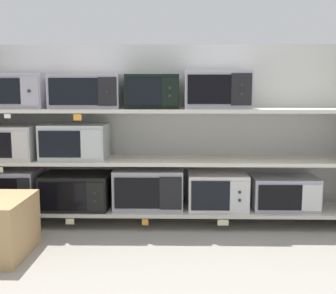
% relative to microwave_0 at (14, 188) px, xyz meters
% --- Properties ---
extents(ground, '(7.17, 6.00, 0.02)m').
position_rel_microwave_0_xyz_m(ground, '(1.32, -1.00, -0.31)').
color(ground, gray).
extents(back_panel, '(3.37, 0.04, 1.52)m').
position_rel_microwave_0_xyz_m(back_panel, '(1.32, 0.24, 0.46)').
color(back_panel, '#B2B2AD').
rests_on(back_panel, ground).
extents(shelf_0, '(3.17, 0.43, 0.03)m').
position_rel_microwave_0_xyz_m(shelf_0, '(1.32, 0.00, -0.18)').
color(shelf_0, beige).
rests_on(shelf_0, ground).
extents(microwave_0, '(0.42, 0.39, 0.32)m').
position_rel_microwave_0_xyz_m(microwave_0, '(0.00, 0.00, 0.00)').
color(microwave_0, '#A1A2AF').
rests_on(microwave_0, shelf_0).
extents(microwave_1, '(0.56, 0.41, 0.29)m').
position_rel_microwave_0_xyz_m(microwave_1, '(0.54, -0.00, -0.02)').
color(microwave_1, black).
rests_on(microwave_1, shelf_0).
extents(microwave_2, '(0.58, 0.35, 0.34)m').
position_rel_microwave_0_xyz_m(microwave_2, '(1.15, 0.00, 0.01)').
color(microwave_2, '#9D9DA5').
rests_on(microwave_2, shelf_0).
extents(microwave_3, '(0.49, 0.36, 0.30)m').
position_rel_microwave_0_xyz_m(microwave_3, '(1.73, -0.00, -0.01)').
color(microwave_3, silver).
rests_on(microwave_3, shelf_0).
extents(microwave_4, '(0.54, 0.33, 0.27)m').
position_rel_microwave_0_xyz_m(microwave_4, '(2.29, 0.00, -0.03)').
color(microwave_4, '#A3A1AF').
rests_on(microwave_4, shelf_0).
extents(price_tag_0, '(0.06, 0.00, 0.04)m').
position_rel_microwave_0_xyz_m(price_tag_0, '(0.04, -0.21, -0.21)').
color(price_tag_0, white).
extents(price_tag_1, '(0.07, 0.00, 0.05)m').
position_rel_microwave_0_xyz_m(price_tag_1, '(0.53, -0.21, -0.22)').
color(price_tag_1, beige).
extents(price_tag_2, '(0.05, 0.00, 0.05)m').
position_rel_microwave_0_xyz_m(price_tag_2, '(1.14, -0.21, -0.22)').
color(price_tag_2, orange).
extents(price_tag_3, '(0.09, 0.00, 0.05)m').
position_rel_microwave_0_xyz_m(price_tag_3, '(1.76, -0.21, -0.22)').
color(price_tag_3, beige).
extents(shelf_1, '(3.17, 0.43, 0.03)m').
position_rel_microwave_0_xyz_m(shelf_1, '(1.32, 0.00, 0.24)').
color(shelf_1, beige).
extents(microwave_5, '(0.44, 0.43, 0.28)m').
position_rel_microwave_0_xyz_m(microwave_5, '(0.01, 0.00, 0.40)').
color(microwave_5, '#B6B6B6').
rests_on(microwave_5, shelf_1).
extents(microwave_6, '(0.53, 0.38, 0.29)m').
position_rel_microwave_0_xyz_m(microwave_6, '(0.54, 0.00, 0.40)').
color(microwave_6, '#B5BFBE').
rests_on(microwave_6, shelf_1).
extents(shelf_2, '(3.17, 0.43, 0.03)m').
position_rel_microwave_0_xyz_m(shelf_2, '(1.32, 0.00, 0.66)').
color(shelf_2, beige).
extents(microwave_7, '(0.53, 0.39, 0.28)m').
position_rel_microwave_0_xyz_m(microwave_7, '(0.05, 0.00, 0.82)').
color(microwave_7, '#A09AA8').
rests_on(microwave_7, shelf_2).
extents(microwave_8, '(0.57, 0.38, 0.28)m').
position_rel_microwave_0_xyz_m(microwave_8, '(0.65, 0.00, 0.82)').
color(microwave_8, '#A19CAA').
rests_on(microwave_8, shelf_2).
extents(microwave_9, '(0.43, 0.37, 0.27)m').
position_rel_microwave_0_xyz_m(microwave_9, '(1.19, 0.00, 0.82)').
color(microwave_9, black).
rests_on(microwave_9, shelf_2).
extents(microwave_10, '(0.53, 0.35, 0.31)m').
position_rel_microwave_0_xyz_m(microwave_10, '(1.72, 0.00, 0.83)').
color(microwave_10, '#A0A1AC').
rests_on(microwave_10, shelf_2).
extents(price_tag_5, '(0.05, 0.00, 0.03)m').
position_rel_microwave_0_xyz_m(price_tag_5, '(0.07, -0.21, 0.63)').
color(price_tag_5, white).
extents(price_tag_6, '(0.06, 0.00, 0.05)m').
position_rel_microwave_0_xyz_m(price_tag_6, '(0.62, -0.21, 0.62)').
color(price_tag_6, orange).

